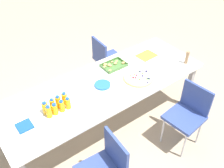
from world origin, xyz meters
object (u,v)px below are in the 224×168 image
Objects in this scene: snack_tray at (113,65)px; party_table at (104,88)px; juice_bottle_2 at (62,106)px; juice_bottle_7 at (65,98)px; plate_stack at (103,85)px; fruit_pizza at (138,78)px; juice_bottle_5 at (52,105)px; juice_bottle_6 at (58,102)px; juice_bottle_0 at (49,112)px; napkin_stack at (25,126)px; juice_bottle_1 at (55,109)px; paper_folder at (147,55)px; juice_bottle_3 at (68,103)px; chair_near_left at (106,166)px; cardboard_tube at (187,57)px; juice_bottle_4 at (45,108)px; chair_near_right at (188,112)px; chair_far_right at (106,58)px.

party_table is at bearing -143.13° from snack_tray.
juice_bottle_7 is (0.08, 0.08, 0.00)m from juice_bottle_2.
fruit_pizza is at bearing -18.98° from plate_stack.
snack_tray is (0.99, 0.25, -0.05)m from juice_bottle_5.
snack_tray is at bearing 15.16° from juice_bottle_6.
juice_bottle_0 reaches higher than napkin_stack.
juice_bottle_5 is 0.46× the size of snack_tray.
juice_bottle_1 is (0.07, 0.00, -0.01)m from juice_bottle_0.
paper_folder is at bearing 6.57° from juice_bottle_5.
snack_tray is 1.36m from napkin_stack.
paper_folder is (1.36, 0.25, -0.06)m from juice_bottle_3.
juice_bottle_1 is at bearing -173.30° from plate_stack.
juice_bottle_3 is at bearing -169.69° from party_table.
party_table is 0.56m from juice_bottle_3.
juice_bottle_2 is 0.41m from napkin_stack.
snack_tray is at bearing 16.88° from juice_bottle_0.
juice_bottle_1 is (-0.15, 0.69, 0.32)m from chair_near_left.
juice_bottle_7 is at bearing 26.10° from juice_bottle_1.
cardboard_tube is at bearing -33.05° from snack_tray.
cardboard_tube is (1.65, -0.19, 0.02)m from juice_bottle_3.
juice_bottle_4 reaches higher than juice_bottle_2.
juice_bottle_5 reaches higher than juice_bottle_2.
juice_bottle_5 is (0.08, 0.07, 0.00)m from juice_bottle_0.
fruit_pizza is (0.94, 0.61, 0.27)m from chair_near_left.
juice_bottle_0 reaches higher than chair_near_right.
juice_bottle_7 is 0.40× the size of fruit_pizza.
juice_bottle_6 is (-0.07, 0.08, 0.00)m from juice_bottle_3.
cardboard_tube reaches higher than juice_bottle_2.
chair_near_left is at bearing -145.82° from paper_folder.
juice_bottle_3 is 0.95× the size of juice_bottle_6.
chair_near_right is at bearing 7.12° from chair_far_right.
paper_folder reaches higher than party_table.
juice_bottle_4 is at bearing 94.26° from juice_bottle_0.
chair_far_right is 1.81m from napkin_stack.
juice_bottle_6 is (-0.61, -0.02, 0.13)m from party_table.
juice_bottle_7 is (0.01, 0.09, 0.00)m from juice_bottle_3.
juice_bottle_0 is 0.15m from juice_bottle_2.
juice_bottle_7 reaches higher than napkin_stack.
fruit_pizza is at bearing 18.93° from chair_near_right.
juice_bottle_0 reaches higher than juice_bottle_1.
chair_far_right is 5.68× the size of juice_bottle_6.
chair_far_right is 2.66× the size of snack_tray.
fruit_pizza is at bearing -3.83° from juice_bottle_3.
juice_bottle_0 is 0.73m from plate_stack.
juice_bottle_1 is 0.17m from juice_bottle_7.
paper_folder is at bearing 6.33° from juice_bottle_4.
juice_bottle_4 is at bearing -178.33° from party_table.
chair_far_right and chair_near_left have the same top height.
snack_tray is (-0.37, 1.00, 0.27)m from chair_near_right.
juice_bottle_7 reaches higher than juice_bottle_2.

